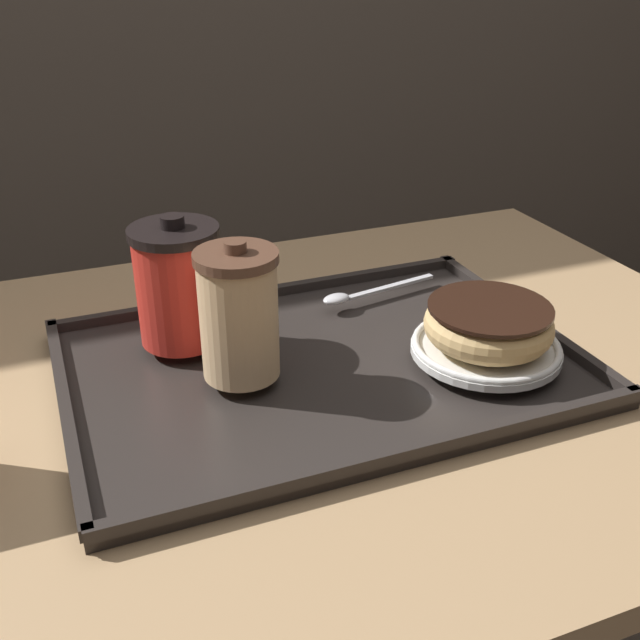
% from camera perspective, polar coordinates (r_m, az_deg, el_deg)
% --- Properties ---
extents(cafe_table, '(1.03, 0.76, 0.74)m').
position_cam_1_polar(cafe_table, '(0.91, 0.06, -12.61)').
color(cafe_table, tan).
rests_on(cafe_table, ground_plane).
extents(serving_tray, '(0.54, 0.37, 0.02)m').
position_cam_1_polar(serving_tray, '(0.81, -0.00, -3.59)').
color(serving_tray, '#282321').
rests_on(serving_tray, cafe_table).
extents(coffee_cup_front, '(0.08, 0.08, 0.14)m').
position_cam_1_polar(coffee_cup_front, '(0.74, -6.20, 0.47)').
color(coffee_cup_front, '#E0B784').
rests_on(coffee_cup_front, serving_tray).
extents(coffee_cup_rear, '(0.10, 0.10, 0.14)m').
position_cam_1_polar(coffee_cup_rear, '(0.81, -10.76, 2.71)').
color(coffee_cup_rear, red).
rests_on(coffee_cup_rear, serving_tray).
extents(plate_with_chocolate_donut, '(0.16, 0.16, 0.01)m').
position_cam_1_polar(plate_with_chocolate_donut, '(0.82, 12.52, -2.03)').
color(plate_with_chocolate_donut, white).
rests_on(plate_with_chocolate_donut, serving_tray).
extents(donut_chocolate_glazed, '(0.14, 0.14, 0.04)m').
position_cam_1_polar(donut_chocolate_glazed, '(0.80, 12.72, -0.27)').
color(donut_chocolate_glazed, '#DBB270').
rests_on(donut_chocolate_glazed, plate_with_chocolate_donut).
extents(spoon, '(0.17, 0.04, 0.01)m').
position_cam_1_polar(spoon, '(0.92, 2.65, 1.93)').
color(spoon, silver).
rests_on(spoon, serving_tray).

